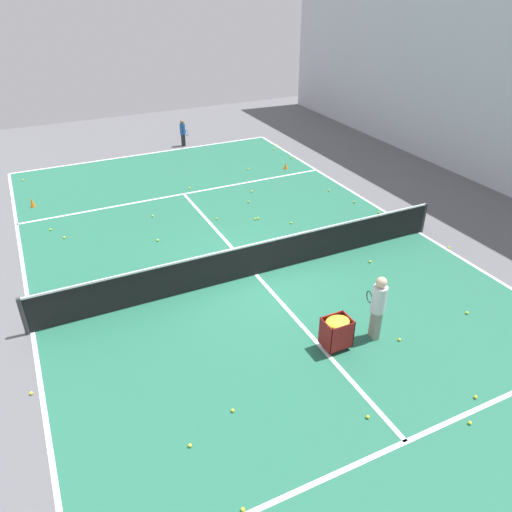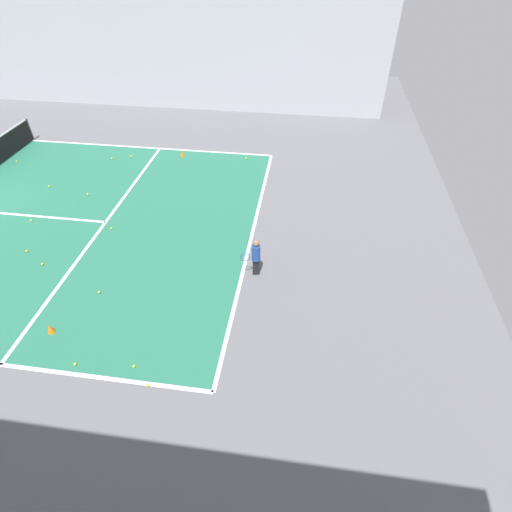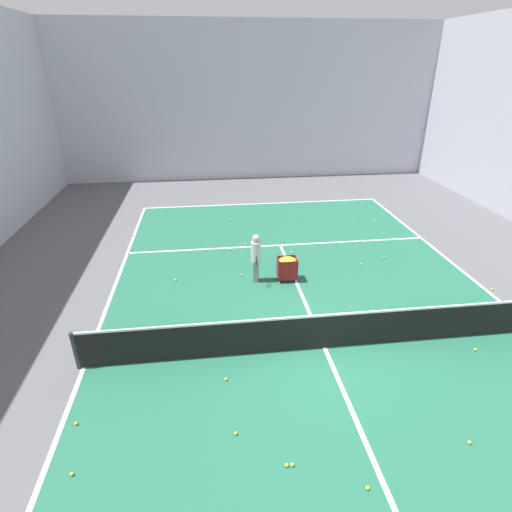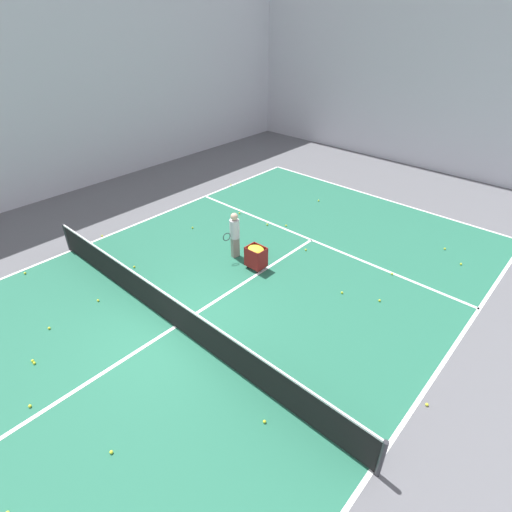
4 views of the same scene
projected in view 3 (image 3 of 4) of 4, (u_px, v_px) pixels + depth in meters
name	position (u px, v px, depth m)	size (l,w,h in m)	color
ground_plane	(324.00, 348.00, 9.88)	(36.27, 36.27, 0.00)	#5B5B60
court_playing_area	(325.00, 348.00, 9.88)	(11.48, 22.40, 0.00)	#23664C
line_baseline_far	(262.00, 204.00, 19.87)	(11.48, 0.10, 0.00)	white
line_sideline_left	(84.00, 367.00, 9.24)	(0.10, 22.40, 0.00)	white
line_service_far	(280.00, 245.00, 15.37)	(11.48, 0.10, 0.00)	white
line_centre_service	(325.00, 347.00, 9.88)	(0.10, 12.32, 0.00)	white
hall_enclosure_far	(251.00, 104.00, 22.48)	(21.34, 0.15, 8.44)	silver
tennis_net	(326.00, 331.00, 9.66)	(11.78, 0.10, 0.99)	#2D2D33
coach_at_net	(256.00, 255.00, 12.49)	(0.38, 0.68, 1.61)	gray
ball_cart	(287.00, 265.00, 12.71)	(0.60, 0.48, 0.79)	maroon
tennis_ball_1	(236.00, 433.00, 7.56)	(0.07, 0.07, 0.07)	yellow
tennis_ball_2	(133.00, 235.00, 16.18)	(0.07, 0.07, 0.07)	yellow
tennis_ball_3	(469.00, 442.00, 7.38)	(0.07, 0.07, 0.07)	yellow
tennis_ball_4	(384.00, 257.00, 14.35)	(0.07, 0.07, 0.07)	yellow
tennis_ball_5	(492.00, 289.00, 12.35)	(0.07, 0.07, 0.07)	yellow
tennis_ball_6	(287.00, 465.00, 6.97)	(0.07, 0.07, 0.07)	yellow
tennis_ball_7	(292.00, 252.00, 14.74)	(0.07, 0.07, 0.07)	yellow
tennis_ball_8	(368.00, 488.00, 6.60)	(0.07, 0.07, 0.07)	yellow
tennis_ball_9	(241.00, 275.00, 13.17)	(0.07, 0.07, 0.07)	yellow
tennis_ball_10	(361.00, 264.00, 13.88)	(0.07, 0.07, 0.07)	yellow
tennis_ball_12	(92.00, 335.00, 10.30)	(0.07, 0.07, 0.07)	yellow
tennis_ball_13	(292.00, 465.00, 6.98)	(0.07, 0.07, 0.07)	yellow
tennis_ball_14	(72.00, 474.00, 6.82)	(0.07, 0.07, 0.07)	yellow
tennis_ball_15	(176.00, 280.00, 12.86)	(0.07, 0.07, 0.07)	yellow
tennis_ball_20	(374.00, 221.00, 17.60)	(0.07, 0.07, 0.07)	yellow
tennis_ball_23	(231.00, 219.00, 17.78)	(0.07, 0.07, 0.07)	yellow
tennis_ball_24	(226.00, 379.00, 8.85)	(0.07, 0.07, 0.07)	yellow
tennis_ball_25	(194.00, 335.00, 10.27)	(0.07, 0.07, 0.07)	yellow
tennis_ball_26	(475.00, 350.00, 9.76)	(0.07, 0.07, 0.07)	yellow
tennis_ball_28	(191.00, 252.00, 14.78)	(0.07, 0.07, 0.07)	yellow
tennis_ball_29	(360.00, 241.00, 15.64)	(0.07, 0.07, 0.07)	yellow
tennis_ball_30	(353.00, 217.00, 18.07)	(0.07, 0.07, 0.07)	yellow
tennis_ball_31	(76.00, 423.00, 7.77)	(0.07, 0.07, 0.07)	yellow
tennis_ball_33	(231.00, 249.00, 14.95)	(0.07, 0.07, 0.07)	yellow
tennis_ball_35	(246.00, 244.00, 15.39)	(0.07, 0.07, 0.07)	yellow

